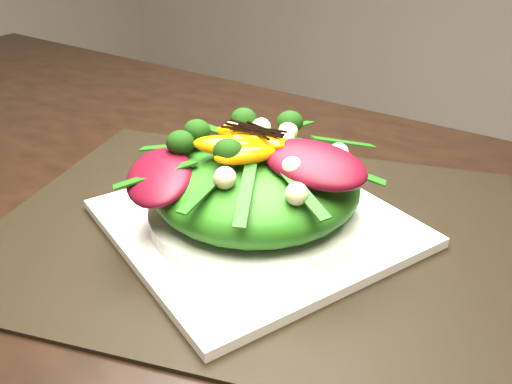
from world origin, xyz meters
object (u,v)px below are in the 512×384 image
Objects in this scene: placemat at (256,229)px; orange_segment at (249,137)px; salad_bowl at (256,212)px; plate_base at (256,223)px; lettuce_mound at (256,184)px; dining_table at (72,198)px.

placemat is 8.23× the size of orange_segment.
salad_bowl is 3.37× the size of orange_segment.
salad_bowl reaches higher than placemat.
orange_segment is (-0.01, 0.01, 0.10)m from placemat.
placemat is 0.02m from salad_bowl.
salad_bowl is at bearing -26.57° from placemat.
plate_base is 1.31× the size of lettuce_mound.
orange_segment reaches higher than salad_bowl.
placemat is at bearing 180.00° from plate_base.
plate_base is at bearing 26.57° from lettuce_mound.
salad_bowl is (-0.00, -0.00, 0.01)m from plate_base.
dining_table is at bearing -169.31° from salad_bowl.
lettuce_mound is at bearing 10.69° from dining_table.
orange_segment is (-0.01, 0.01, 0.09)m from plate_base.
placemat is 2.57× the size of lettuce_mound.
dining_table is 2.99× the size of placemat.
orange_segment is at bearing 146.86° from lettuce_mound.
salad_bowl is 1.05× the size of lettuce_mound.
salad_bowl is at bearing 0.00° from lettuce_mound.
placemat is (0.25, 0.05, 0.02)m from dining_table.
lettuce_mound is (-0.00, -0.00, 0.05)m from plate_base.
orange_segment is at bearing 13.60° from dining_table.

